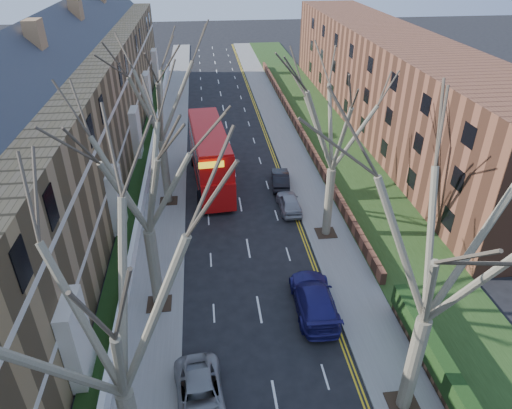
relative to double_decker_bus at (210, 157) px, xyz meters
name	(u,v)px	position (x,y,z in m)	size (l,w,h in m)	color
pavement_left	(171,148)	(-3.84, 7.90, -2.31)	(3.00, 102.00, 0.12)	slate
pavement_right	(288,142)	(8.16, 7.90, -2.31)	(3.00, 102.00, 0.12)	slate
terrace_left	(61,128)	(-11.48, -0.10, 3.16)	(9.70, 78.00, 13.60)	olive
flats_right	(387,81)	(19.63, 11.90, 2.61)	(13.97, 54.00, 10.00)	brown
front_wall_left	(147,180)	(-5.49, -0.10, -1.75)	(0.30, 78.00, 1.00)	white
grass_verge_right	(330,139)	(12.66, 7.90, -2.22)	(6.00, 102.00, 0.06)	#1E3513
tree_left_mid	(102,298)	(-3.54, -25.10, 7.19)	(10.50, 10.50, 14.71)	#665D49
tree_left_far	(139,161)	(-3.54, -15.10, 6.87)	(10.15, 10.15, 14.22)	#665D49
tree_left_dist	(156,84)	(-3.54, -3.10, 7.19)	(10.50, 10.50, 14.71)	#665D49
tree_right_mid	(447,232)	(7.86, -23.10, 7.19)	(10.50, 10.50, 14.71)	#665D49
tree_right_far	(337,110)	(7.86, -9.10, 6.87)	(10.15, 10.15, 14.22)	#665D49
double_decker_bus	(210,157)	(0.00, 0.00, 0.00)	(3.56, 11.71, 4.81)	#B80D0D
car_left_far	(200,397)	(-1.25, -22.01, -1.72)	(2.17, 4.71, 1.31)	gray
car_right_near	(314,299)	(5.25, -16.46, -1.57)	(2.24, 5.51, 1.60)	navy
car_right_mid	(289,202)	(5.86, -5.39, -1.71)	(1.57, 3.91, 1.33)	#96979F
car_right_far	(280,179)	(5.85, -1.31, -1.71)	(1.40, 4.00, 1.32)	black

